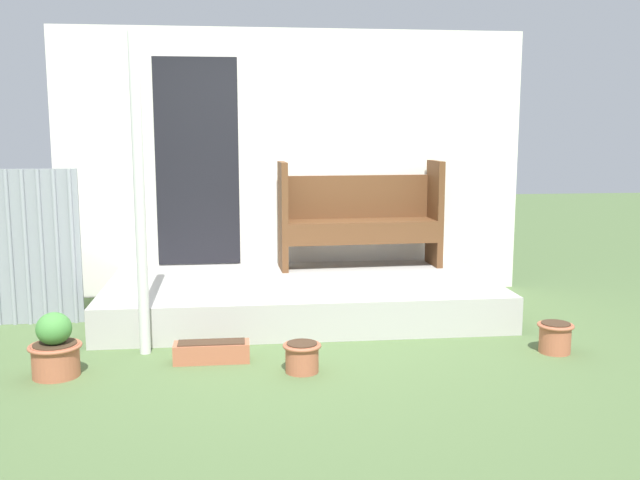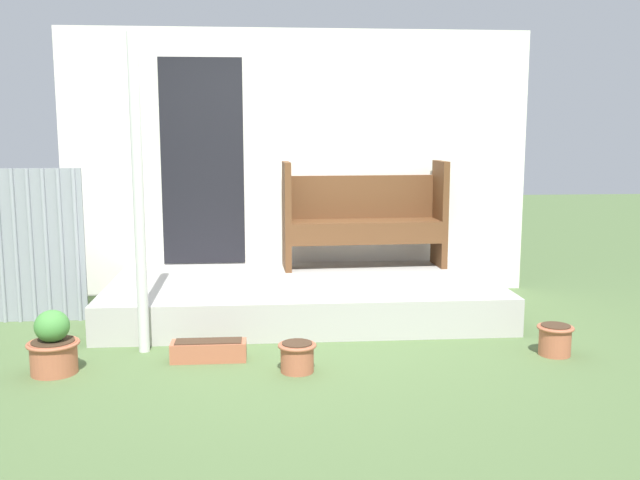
% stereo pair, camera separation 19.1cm
% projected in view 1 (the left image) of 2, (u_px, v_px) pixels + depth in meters
% --- Properties ---
extents(ground_plane, '(24.00, 24.00, 0.00)m').
position_uv_depth(ground_plane, '(287.00, 344.00, 5.50)').
color(ground_plane, '#516B3D').
extents(porch_slab, '(3.40, 1.73, 0.31)m').
position_uv_depth(porch_slab, '(302.00, 297.00, 6.35)').
color(porch_slab, '#B2AFA8').
rests_on(porch_slab, ground_plane).
extents(house_wall, '(4.60, 0.08, 2.60)m').
position_uv_depth(house_wall, '(289.00, 164.00, 7.04)').
color(house_wall, white).
rests_on(house_wall, ground_plane).
extents(support_post, '(0.08, 0.08, 2.31)m').
position_uv_depth(support_post, '(139.00, 198.00, 5.09)').
color(support_post, silver).
rests_on(support_post, ground_plane).
extents(bench, '(1.57, 0.46, 1.03)m').
position_uv_depth(bench, '(359.00, 214.00, 6.90)').
color(bench, brown).
rests_on(bench, porch_slab).
extents(flower_pot_left, '(0.35, 0.35, 0.44)m').
position_uv_depth(flower_pot_left, '(55.00, 349.00, 4.75)').
color(flower_pot_left, '#B26042').
rests_on(flower_pot_left, ground_plane).
extents(flower_pot_middle, '(0.26, 0.26, 0.21)m').
position_uv_depth(flower_pot_middle, '(302.00, 356.00, 4.85)').
color(flower_pot_middle, '#B26042').
rests_on(flower_pot_middle, ground_plane).
extents(flower_pot_right, '(0.27, 0.27, 0.23)m').
position_uv_depth(flower_pot_right, '(555.00, 336.00, 5.27)').
color(flower_pot_right, '#B26042').
rests_on(flower_pot_right, ground_plane).
extents(planter_box_rect, '(0.54, 0.18, 0.15)m').
position_uv_depth(planter_box_rect, '(212.00, 352.00, 5.07)').
color(planter_box_rect, '#B26042').
rests_on(planter_box_rect, ground_plane).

